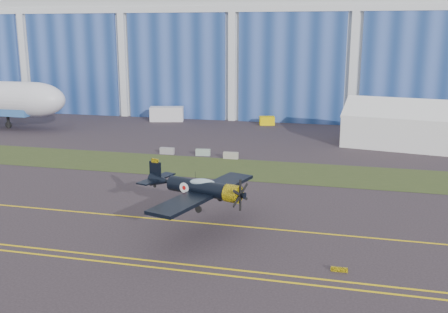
% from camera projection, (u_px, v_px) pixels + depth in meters
% --- Properties ---
extents(ground, '(260.00, 260.00, 0.00)m').
position_uv_depth(ground, '(124.00, 198.00, 53.61)').
color(ground, '#352C32').
rests_on(ground, ground).
extents(grass_median, '(260.00, 10.00, 0.02)m').
position_uv_depth(grass_median, '(170.00, 165.00, 66.82)').
color(grass_median, '#475128').
rests_on(grass_median, ground).
extents(hangar, '(220.00, 45.70, 30.00)m').
position_uv_depth(hangar, '(255.00, 39.00, 117.88)').
color(hangar, silver).
rests_on(hangar, ground).
extents(taxiway_centreline, '(200.00, 0.20, 0.02)m').
position_uv_depth(taxiway_centreline, '(101.00, 214.00, 48.89)').
color(taxiway_centreline, yellow).
rests_on(taxiway_centreline, ground).
extents(edge_line_near, '(80.00, 0.20, 0.02)m').
position_uv_depth(edge_line_near, '(44.00, 255.00, 39.92)').
color(edge_line_near, yellow).
rests_on(edge_line_near, ground).
extents(edge_line_far, '(80.00, 0.20, 0.02)m').
position_uv_depth(edge_line_far, '(51.00, 250.00, 40.86)').
color(edge_line_far, yellow).
rests_on(edge_line_far, ground).
extents(guard_board_right, '(1.20, 0.15, 0.35)m').
position_uv_depth(guard_board_right, '(339.00, 269.00, 37.11)').
color(guard_board_right, yellow).
rests_on(guard_board_right, ground).
extents(warbird, '(13.97, 15.45, 3.84)m').
position_uv_depth(warbird, '(198.00, 188.00, 44.09)').
color(warbird, black).
rests_on(warbird, ground).
extents(tent, '(17.04, 13.73, 7.11)m').
position_uv_depth(tent, '(399.00, 121.00, 77.90)').
color(tent, white).
rests_on(tent, ground).
extents(shipping_container, '(6.65, 3.93, 2.70)m').
position_uv_depth(shipping_container, '(167.00, 114.00, 99.09)').
color(shipping_container, silver).
rests_on(shipping_container, ground).
extents(tug, '(3.00, 2.33, 1.54)m').
position_uv_depth(tug, '(267.00, 121.00, 95.15)').
color(tug, yellow).
rests_on(tug, ground).
extents(barrier_a, '(2.02, 0.66, 0.90)m').
position_uv_depth(barrier_a, '(167.00, 151.00, 72.60)').
color(barrier_a, gray).
rests_on(barrier_a, ground).
extents(barrier_b, '(2.07, 0.90, 0.90)m').
position_uv_depth(barrier_b, '(203.00, 152.00, 71.69)').
color(barrier_b, '#8C9F94').
rests_on(barrier_b, ground).
extents(barrier_c, '(2.03, 0.69, 0.90)m').
position_uv_depth(barrier_c, '(231.00, 156.00, 69.90)').
color(barrier_c, '#9D978A').
rests_on(barrier_c, ground).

